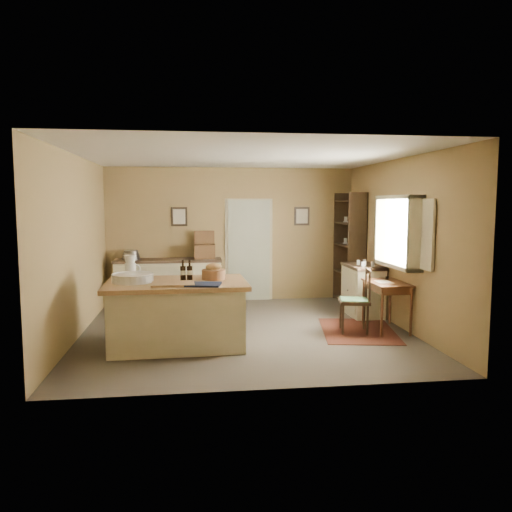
{
  "coord_description": "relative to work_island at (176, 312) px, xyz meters",
  "views": [
    {
      "loc": [
        -0.82,
        -7.6,
        1.99
      ],
      "look_at": [
        0.2,
        0.22,
        1.15
      ],
      "focal_mm": 35.0,
      "sensor_mm": 36.0,
      "label": 1
    }
  ],
  "objects": [
    {
      "name": "writing_desk",
      "position": [
        3.24,
        0.45,
        0.19
      ],
      "size": [
        0.54,
        0.88,
        0.82
      ],
      "color": "#3E2112",
      "rests_on": "ground"
    },
    {
      "name": "shelving_unit",
      "position": [
        3.4,
        2.66,
        0.61
      ],
      "size": [
        0.37,
        0.99,
        2.19
      ],
      "color": "black",
      "rests_on": "ground"
    },
    {
      "name": "rug",
      "position": [
        2.79,
        0.45,
        -0.48
      ],
      "size": [
        1.36,
        1.76,
        0.01
      ],
      "primitive_type": "cube",
      "rotation": [
        0.0,
        0.0,
        -0.17
      ],
      "color": "#45190F",
      "rests_on": "ground"
    },
    {
      "name": "ground",
      "position": [
        1.04,
        0.7,
        -0.48
      ],
      "size": [
        5.0,
        5.0,
        0.0
      ],
      "primitive_type": "plane",
      "color": "#61574A",
      "rests_on": "ground"
    },
    {
      "name": "wall_front",
      "position": [
        1.04,
        -1.8,
        0.87
      ],
      "size": [
        5.0,
        0.1,
        2.7
      ],
      "primitive_type": "cube",
      "color": "olive",
      "rests_on": "ground"
    },
    {
      "name": "window",
      "position": [
        3.46,
        0.5,
        1.07
      ],
      "size": [
        0.25,
        1.99,
        1.12
      ],
      "color": "beige",
      "rests_on": "ground"
    },
    {
      "name": "work_island",
      "position": [
        0.0,
        0.0,
        0.0
      ],
      "size": [
        1.95,
        1.3,
        1.2
      ],
      "rotation": [
        0.0,
        0.0,
        0.02
      ],
      "color": "beige",
      "rests_on": "ground"
    },
    {
      "name": "wall_right",
      "position": [
        3.54,
        0.7,
        0.87
      ],
      "size": [
        0.1,
        5.0,
        2.7
      ],
      "primitive_type": "cube",
      "color": "olive",
      "rests_on": "ground"
    },
    {
      "name": "framed_prints",
      "position": [
        1.24,
        3.18,
        1.24
      ],
      "size": [
        2.82,
        0.02,
        0.38
      ],
      "color": "black",
      "rests_on": "ground"
    },
    {
      "name": "right_cabinet",
      "position": [
        3.24,
        1.53,
        -0.02
      ],
      "size": [
        0.54,
        0.97,
        0.99
      ],
      "color": "beige",
      "rests_on": "ground"
    },
    {
      "name": "door",
      "position": [
        1.39,
        3.17,
        0.57
      ],
      "size": [
        0.97,
        0.06,
        2.11
      ],
      "primitive_type": "cube",
      "color": "#B7BEA3",
      "rests_on": "ground"
    },
    {
      "name": "wall_back",
      "position": [
        1.04,
        3.2,
        0.87
      ],
      "size": [
        5.0,
        0.1,
        2.7
      ],
      "primitive_type": "cube",
      "color": "olive",
      "rests_on": "ground"
    },
    {
      "name": "desk_chair",
      "position": [
        2.69,
        0.39,
        0.0
      ],
      "size": [
        0.53,
        0.53,
        0.97
      ],
      "primitive_type": null,
      "rotation": [
        0.0,
        0.0,
        -0.21
      ],
      "color": "black",
      "rests_on": "ground"
    },
    {
      "name": "ceiling",
      "position": [
        1.04,
        0.7,
        2.22
      ],
      "size": [
        5.0,
        5.0,
        0.0
      ],
      "primitive_type": "plane",
      "color": "silver",
      "rests_on": "wall_back"
    },
    {
      "name": "wall_left",
      "position": [
        -1.46,
        0.7,
        0.87
      ],
      "size": [
        0.1,
        5.0,
        2.7
      ],
      "primitive_type": "cube",
      "color": "olive",
      "rests_on": "ground"
    },
    {
      "name": "sideboard",
      "position": [
        -0.22,
        2.9,
        -0.0
      ],
      "size": [
        2.06,
        0.59,
        1.18
      ],
      "color": "beige",
      "rests_on": "ground"
    }
  ]
}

